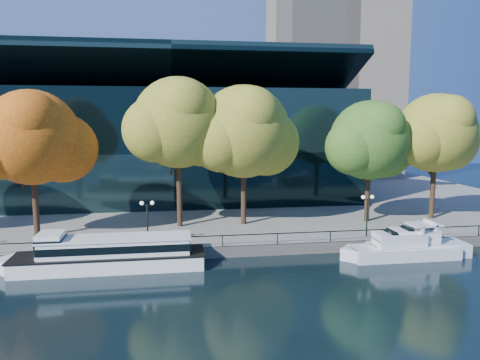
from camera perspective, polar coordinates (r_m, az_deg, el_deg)
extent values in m
plane|color=black|center=(39.18, -1.58, -10.72)|extent=(160.00, 160.00, 0.00)
cube|color=slate|center=(74.51, -5.10, -1.59)|extent=(90.00, 67.00, 1.00)
cube|color=#47443F|center=(41.93, -2.11, -8.78)|extent=(90.00, 0.25, 1.00)
cube|color=black|center=(41.74, -2.15, -6.79)|extent=(88.20, 0.08, 0.08)
cube|color=black|center=(41.86, -2.14, -7.45)|extent=(0.07, 0.07, 0.90)
cube|color=black|center=(69.06, -8.25, 3.90)|extent=(50.00, 24.00, 16.00)
cube|color=black|center=(65.14, -8.37, 12.05)|extent=(50.00, 17.14, 7.86)
cube|color=gray|center=(99.62, 11.17, 19.10)|extent=(22.00, 22.00, 65.00)
cube|color=white|center=(40.34, -15.56, -9.57)|extent=(15.14, 3.68, 1.19)
cube|color=black|center=(40.17, -15.59, -8.73)|extent=(15.44, 3.75, 0.13)
cube|color=white|center=(41.94, -26.02, -9.42)|extent=(3.04, 3.04, 1.19)
cube|color=white|center=(39.92, -14.85, -7.79)|extent=(11.81, 3.01, 1.30)
cube|color=black|center=(39.91, -14.85, -7.72)|extent=(11.96, 3.09, 0.59)
cube|color=white|center=(39.75, -14.88, -6.81)|extent=(12.11, 3.16, 0.11)
cube|color=white|center=(40.71, -22.05, -7.33)|extent=(1.95, 2.57, 1.95)
cube|color=black|center=(40.66, -22.07, -7.03)|extent=(2.00, 2.65, 0.76)
cube|color=silver|center=(44.11, 19.33, -8.32)|extent=(9.52, 2.72, 1.09)
cube|color=silver|center=(42.13, 13.54, -8.84)|extent=(2.08, 2.08, 1.09)
cube|color=silver|center=(43.97, 19.36, -7.61)|extent=(9.33, 2.67, 0.07)
cube|color=silver|center=(43.59, 18.85, -6.82)|extent=(4.29, 2.04, 1.18)
cube|color=black|center=(43.01, 17.38, -6.83)|extent=(1.88, 1.96, 1.49)
cube|color=silver|center=(44.15, 20.77, -5.58)|extent=(0.23, 2.12, 0.73)
cube|color=silver|center=(44.07, 20.79, -5.12)|extent=(1.27, 2.12, 0.14)
cube|color=silver|center=(45.23, 20.92, -7.95)|extent=(8.75, 2.72, 1.17)
cube|color=silver|center=(43.28, 15.82, -8.43)|extent=(2.15, 2.15, 1.17)
cube|color=silver|center=(45.08, 20.95, -7.21)|extent=(8.58, 2.67, 0.08)
cube|color=silver|center=(44.70, 20.50, -6.37)|extent=(3.94, 2.04, 1.26)
cube|color=black|center=(44.14, 19.21, -6.36)|extent=(1.78, 1.96, 1.47)
cube|color=silver|center=(45.24, 22.21, -5.10)|extent=(0.24, 2.12, 0.78)
cube|color=silver|center=(45.22, 22.22, -4.97)|extent=(1.36, 2.12, 0.15)
cylinder|color=black|center=(48.23, -23.69, -2.02)|extent=(0.56, 0.56, 7.61)
cylinder|color=black|center=(47.92, -23.24, 1.55)|extent=(1.20, 1.83, 3.80)
cylinder|color=black|center=(47.70, -24.42, 1.14)|extent=(1.11, 1.25, 3.40)
sphere|color=#A13A0D|center=(47.68, -24.05, 4.76)|extent=(8.88, 8.88, 8.88)
sphere|color=#A13A0D|center=(48.45, -20.78, 3.64)|extent=(6.66, 6.66, 6.66)
sphere|color=#A13A0D|center=(47.49, -26.87, 3.79)|extent=(6.21, 6.21, 6.21)
sphere|color=#A13A0D|center=(45.82, -24.20, 6.61)|extent=(5.33, 5.33, 5.33)
cylinder|color=black|center=(49.12, -7.42, -0.65)|extent=(0.56, 0.56, 8.67)
cylinder|color=black|center=(48.97, -6.90, 3.34)|extent=(1.32, 2.03, 4.32)
cylinder|color=black|center=(48.47, -7.94, 2.91)|extent=(1.21, 1.38, 3.86)
sphere|color=olive|center=(48.63, -7.55, 6.95)|extent=(9.36, 9.36, 9.36)
sphere|color=olive|center=(50.18, -4.60, 5.67)|extent=(7.02, 7.02, 7.02)
sphere|color=olive|center=(47.71, -10.33, 6.04)|extent=(6.55, 6.55, 6.55)
sphere|color=olive|center=(46.78, -6.95, 8.94)|extent=(5.62, 5.62, 5.62)
cylinder|color=black|center=(49.86, 0.44, -0.91)|extent=(0.56, 0.56, 7.91)
cylinder|color=black|center=(49.78, 0.98, 2.67)|extent=(1.24, 1.88, 3.95)
cylinder|color=black|center=(49.17, 0.04, 2.28)|extent=(1.14, 1.29, 3.53)
sphere|color=olive|center=(49.34, 0.45, 5.92)|extent=(9.77, 9.77, 9.77)
sphere|color=olive|center=(51.32, 3.15, 4.60)|extent=(7.33, 7.33, 7.33)
sphere|color=olive|center=(48.06, -2.25, 5.00)|extent=(6.84, 6.84, 6.84)
sphere|color=olive|center=(47.48, 1.42, 7.92)|extent=(5.86, 5.86, 5.86)
cylinder|color=black|center=(53.13, 15.29, -1.08)|extent=(0.56, 0.56, 7.13)
cylinder|color=black|center=(53.18, 15.79, 1.95)|extent=(1.15, 1.73, 3.57)
cylinder|color=black|center=(52.38, 15.11, 1.61)|extent=(1.06, 1.19, 3.19)
sphere|color=#305B1C|center=(52.62, 15.49, 4.68)|extent=(8.57, 8.57, 8.57)
sphere|color=#305B1C|center=(54.84, 17.15, 3.60)|extent=(6.43, 6.43, 6.43)
sphere|color=#305B1C|center=(51.02, 13.66, 3.94)|extent=(6.00, 6.00, 6.00)
sphere|color=#305B1C|center=(51.20, 16.77, 6.25)|extent=(5.14, 5.14, 5.14)
cylinder|color=black|center=(57.10, 22.46, -0.51)|extent=(0.56, 0.56, 7.71)
cylinder|color=black|center=(57.22, 22.93, 2.54)|extent=(1.22, 1.85, 3.86)
cylinder|color=black|center=(56.34, 22.40, 2.22)|extent=(1.12, 1.27, 3.45)
sphere|color=olive|center=(56.64, 22.75, 5.30)|extent=(8.78, 8.78, 8.78)
sphere|color=olive|center=(59.08, 24.03, 4.23)|extent=(6.59, 6.59, 6.59)
sphere|color=olive|center=(54.79, 21.23, 4.63)|extent=(6.15, 6.15, 6.15)
sphere|color=olive|center=(55.36, 24.17, 6.78)|extent=(5.27, 5.27, 5.27)
cylinder|color=black|center=(42.54, -11.21, -5.48)|extent=(0.14, 0.14, 3.60)
cube|color=black|center=(42.17, -11.27, -3.03)|extent=(0.90, 0.06, 0.06)
sphere|color=white|center=(42.15, -11.89, -2.77)|extent=(0.36, 0.36, 0.36)
sphere|color=white|center=(42.11, -10.67, -2.75)|extent=(0.36, 0.36, 0.36)
cylinder|color=black|center=(46.42, 15.21, -4.51)|extent=(0.14, 0.14, 3.60)
cube|color=black|center=(46.08, 15.29, -2.26)|extent=(0.90, 0.06, 0.06)
sphere|color=white|center=(45.86, 14.79, -2.03)|extent=(0.36, 0.36, 0.36)
sphere|color=white|center=(46.23, 15.81, -1.99)|extent=(0.36, 0.36, 0.36)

